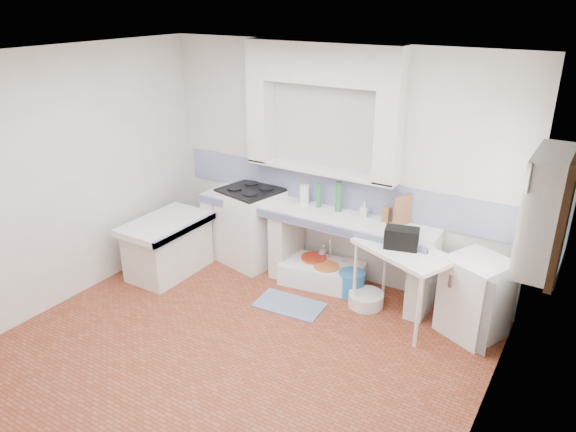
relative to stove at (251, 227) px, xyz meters
The scene contains 36 objects.
floor 2.02m from the stove, 59.84° to the right, with size 4.50×4.50×0.00m, color brown.
ceiling 3.03m from the stove, 59.84° to the right, with size 4.50×4.50×0.00m, color silver.
wall_back 1.38m from the stove, 17.08° to the left, with size 4.50×4.50×0.00m, color silver.
wall_front 3.93m from the stove, 75.06° to the right, with size 4.50×4.50×0.00m, color silver.
wall_left 2.30m from the stove, 126.68° to the right, with size 4.50×4.50×0.00m, color silver.
wall_right 3.77m from the stove, 27.67° to the right, with size 4.50×4.50×0.00m, color silver.
alcove_mass 2.27m from the stove, 11.36° to the left, with size 1.90×0.25×0.45m, color silver.
window_frame 3.62m from the stove, ahead, with size 0.35×0.86×1.06m, color #392412.
lace_valance 3.62m from the stove, ahead, with size 0.01×0.84×0.24m, color white.
counter_slab 0.96m from the stove, ahead, with size 3.00×0.60×0.08m, color white.
counter_lip 1.00m from the stove, 17.36° to the right, with size 3.00×0.04×0.10m, color navy.
counter_pier_left 0.52m from the stove, behind, with size 0.20×0.55×0.82m, color silver.
counter_pier_mid 0.54m from the stove, ahead, with size 0.20×0.55×0.82m, color silver.
counter_pier_right 2.29m from the stove, ahead, with size 0.20×0.55×0.82m, color silver.
peninsula_top 1.08m from the stove, 131.85° to the right, with size 0.70×1.10×0.08m, color white.
peninsula_base 1.08m from the stove, 131.85° to the right, with size 0.60×1.00×0.62m, color silver.
peninsula_lip 0.90m from the stove, 115.71° to the right, with size 0.04×1.10×0.10m, color navy.
backsplash 1.20m from the stove, 16.28° to the left, with size 4.27×0.03×0.40m, color navy.
stove is the anchor object (origin of this frame).
sink 1.13m from the stove, ahead, with size 0.97×0.53×0.23m, color white.
side_table 2.16m from the stove, ahead, with size 1.01×0.56×0.04m, color white.
fridge 2.88m from the stove, ahead, with size 0.55×0.55×0.85m, color white.
bucket_red 0.98m from the stove, ahead, with size 0.31×0.31×0.29m, color red.
bucket_orange 1.20m from the stove, ahead, with size 0.30×0.30×0.28m, color orange.
bucket_blue 1.53m from the stove, ahead, with size 0.31×0.31×0.29m, color #2C76BB.
basin_white 1.80m from the stove, ahead, with size 0.39×0.39×0.15m, color white.
water_bottle_a 1.03m from the stove, ahead, with size 0.09×0.09×0.34m, color silver.
water_bottle_b 1.32m from the stove, ahead, with size 0.07×0.07×0.27m, color silver.
black_bag 2.17m from the stove, ahead, with size 0.34×0.20×0.22m, color black.
green_bottle_a 1.06m from the stove, ahead, with size 0.06×0.06×0.29m, color #2F7540.
green_bottle_b 1.31m from the stove, ahead, with size 0.08×0.08×0.36m, color #2F7540.
knife_block 1.84m from the stove, ahead, with size 0.09×0.07×0.18m, color #93603A.
cutting_board 2.03m from the stove, ahead, with size 0.02×0.25×0.34m, color #93603A.
paper_towel 0.89m from the stove, 12.41° to the left, with size 0.12×0.12×0.24m, color white.
soap_bottle 1.58m from the stove, ahead, with size 0.08×0.08×0.18m, color white.
rug 1.31m from the stove, 34.50° to the right, with size 0.77×0.44×0.01m, color navy.
Camera 1 is at (2.75, -3.46, 3.28)m, focal length 33.49 mm.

